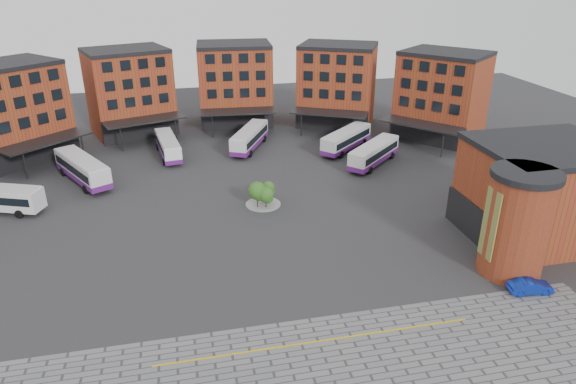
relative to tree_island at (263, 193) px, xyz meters
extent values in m
plane|color=#28282B|center=(-1.88, -11.49, -1.82)|extent=(160.00, 160.00, 0.00)
cube|color=gold|center=(0.12, -25.49, -1.79)|extent=(26.00, 0.15, 0.02)
cube|color=maroon|center=(-33.33, 25.43, 5.18)|extent=(16.35, 16.13, 14.00)
cube|color=black|center=(-30.08, 21.83, 0.18)|extent=(10.00, 9.07, 4.00)
cube|color=black|center=(-33.33, 25.43, 12.48)|extent=(16.55, 16.35, 0.60)
cube|color=black|center=(-29.95, 21.68, 7.38)|extent=(8.60, 7.77, 8.00)
cube|color=black|center=(-28.51, 20.08, 2.18)|extent=(12.61, 11.97, 0.25)
cylinder|color=black|center=(-30.69, 15.70, 0.18)|extent=(0.20, 0.20, 4.00)
cylinder|color=black|center=(-23.93, 21.79, 0.18)|extent=(0.20, 0.20, 4.00)
cube|color=maroon|center=(-17.18, 34.95, 5.18)|extent=(15.55, 13.69, 14.00)
cube|color=black|center=(-15.60, 30.36, 0.18)|extent=(12.45, 4.71, 4.00)
cube|color=black|center=(-17.18, 34.95, 12.48)|extent=(15.65, 13.97, 0.60)
cube|color=black|center=(-15.54, 30.17, 7.38)|extent=(10.87, 3.87, 8.00)
cube|color=black|center=(-14.84, 28.14, 2.18)|extent=(13.72, 8.39, 0.25)
cylinder|color=black|center=(-18.55, 24.95, 0.18)|extent=(0.20, 0.20, 4.00)
cylinder|color=black|center=(-9.95, 27.92, 0.18)|extent=(0.20, 0.20, 4.00)
cube|color=maroon|center=(1.40, 37.39, 5.18)|extent=(13.67, 10.88, 14.00)
cube|color=black|center=(1.06, 32.55, 0.18)|extent=(13.00, 1.41, 4.00)
cube|color=black|center=(1.40, 37.39, 12.48)|extent=(13.69, 11.18, 0.60)
cube|color=black|center=(1.05, 32.35, 7.38)|extent=(11.42, 0.95, 8.00)
cube|color=black|center=(0.90, 30.21, 2.18)|extent=(13.28, 5.30, 0.25)
cylinder|color=black|center=(-3.77, 28.73, 0.18)|extent=(0.20, 0.20, 4.00)
cylinder|color=black|center=(5.31, 28.10, 0.18)|extent=(0.20, 0.20, 4.00)
cube|color=maroon|center=(19.46, 32.38, 5.18)|extent=(16.12, 14.81, 14.00)
cube|color=black|center=(17.26, 28.06, 0.18)|extent=(11.81, 6.35, 4.00)
cube|color=black|center=(19.46, 32.38, 12.48)|extent=(16.26, 15.08, 0.60)
cube|color=black|center=(17.17, 27.88, 7.38)|extent=(10.26, 5.33, 8.00)
cube|color=black|center=(16.19, 25.97, 2.18)|extent=(13.58, 9.82, 0.25)
cylinder|color=black|center=(11.32, 26.43, 0.18)|extent=(0.20, 0.20, 4.00)
cylinder|color=black|center=(19.43, 22.30, 0.18)|extent=(0.20, 0.20, 4.00)
cube|color=maroon|center=(34.12, 20.72, 5.18)|extent=(16.02, 16.39, 14.00)
cube|color=black|center=(30.41, 17.60, 0.18)|extent=(8.74, 10.28, 4.00)
cube|color=black|center=(34.12, 20.72, 12.48)|extent=(16.25, 16.58, 0.60)
cube|color=black|center=(30.26, 17.47, 7.38)|extent=(7.47, 8.86, 8.00)
cube|color=black|center=(28.61, 16.09, 2.18)|extent=(11.73, 12.79, 0.25)
cylinder|color=black|center=(24.31, 18.42, 0.18)|extent=(0.20, 0.20, 4.00)
cylinder|color=black|center=(30.15, 11.45, 0.18)|extent=(0.20, 0.20, 4.00)
cube|color=maroon|center=(28.12, -13.49, 3.18)|extent=(14.00, 12.00, 10.00)
cube|color=black|center=(28.12, -13.49, 8.48)|extent=(14.40, 12.40, 0.60)
cube|color=black|center=(21.02, -13.49, 0.18)|extent=(0.40, 12.00, 4.00)
cylinder|color=maroon|center=(21.12, -19.49, 3.18)|extent=(6.00, 6.00, 10.00)
cylinder|color=black|center=(21.12, -19.49, 8.48)|extent=(6.40, 6.40, 0.60)
cube|color=orange|center=(18.22, -19.49, 3.68)|extent=(0.12, 2.20, 7.00)
cylinder|color=gray|center=(0.12, 0.51, -1.76)|extent=(4.40, 4.40, 0.12)
cylinder|color=#332114|center=(-0.68, -0.09, -1.01)|extent=(0.14, 0.14, 1.61)
sphere|color=#22501A|center=(-0.68, -0.09, 0.44)|extent=(2.26, 2.26, 2.26)
sphere|color=#22501A|center=(-0.48, -0.24, -0.04)|extent=(1.58, 1.58, 1.58)
cylinder|color=#332114|center=(0.92, 1.11, -1.10)|extent=(0.14, 0.14, 1.43)
sphere|color=#22501A|center=(0.92, 1.11, 0.18)|extent=(1.63, 1.63, 1.63)
sphere|color=#22501A|center=(1.12, 0.96, -0.25)|extent=(1.14, 1.14, 1.14)
cylinder|color=#332114|center=(0.32, -0.49, -1.18)|extent=(0.14, 0.14, 1.28)
sphere|color=#22501A|center=(0.32, -0.49, -0.02)|extent=(1.96, 1.96, 1.96)
sphere|color=#22501A|center=(0.52, -0.64, -0.41)|extent=(1.37, 1.37, 1.37)
cylinder|color=black|center=(-28.79, 3.05, -1.30)|extent=(1.09, 0.67, 1.05)
cylinder|color=black|center=(-27.85, 5.49, -1.30)|extent=(1.09, 0.67, 1.05)
cube|color=silver|center=(-22.82, 13.07, 0.22)|extent=(8.69, 12.42, 2.81)
cube|color=black|center=(-22.82, 13.07, 0.42)|extent=(8.25, 11.57, 1.09)
cube|color=silver|center=(-22.82, 13.07, 1.69)|extent=(8.34, 11.93, 0.14)
cube|color=black|center=(-25.86, 18.49, 0.48)|extent=(2.19, 1.30, 1.26)
cube|color=#5D1A76|center=(-22.82, 13.07, -0.78)|extent=(8.75, 12.48, 0.80)
cylinder|color=black|center=(-26.05, 15.90, -1.24)|extent=(0.86, 1.17, 1.15)
cylinder|color=black|center=(-23.54, 17.30, -1.24)|extent=(0.86, 1.17, 1.15)
cylinder|color=black|center=(-22.09, 8.84, -1.24)|extent=(0.86, 1.17, 1.15)
cylinder|color=black|center=(-19.58, 10.25, -1.24)|extent=(0.86, 1.17, 1.15)
cube|color=white|center=(-11.31, 20.90, -0.03)|extent=(4.06, 11.31, 2.46)
cube|color=black|center=(-11.31, 20.90, 0.14)|extent=(3.99, 10.44, 0.96)
cube|color=silver|center=(-11.31, 20.90, 1.25)|extent=(3.90, 10.86, 0.12)
cube|color=black|center=(-12.08, 26.28, 0.19)|extent=(2.13, 0.42, 1.11)
cube|color=#5D1A76|center=(-11.31, 20.90, -0.91)|extent=(4.10, 11.35, 0.70)
cylinder|color=black|center=(-13.05, 24.23, -1.31)|extent=(0.44, 1.04, 1.01)
cylinder|color=black|center=(-10.56, 24.58, -1.31)|extent=(0.44, 1.04, 1.01)
cylinder|color=black|center=(-12.05, 17.22, -1.31)|extent=(0.44, 1.04, 1.01)
cylinder|color=black|center=(-9.56, 17.57, -1.31)|extent=(0.44, 1.04, 1.01)
cube|color=silver|center=(1.64, 21.87, 0.09)|extent=(7.71, 11.78, 2.64)
cube|color=black|center=(1.64, 21.87, 0.28)|extent=(7.34, 10.96, 1.02)
cube|color=silver|center=(1.64, 21.87, 1.46)|extent=(7.40, 11.31, 0.13)
cube|color=black|center=(4.25, 27.07, 0.33)|extent=(2.10, 1.13, 1.18)
cube|color=#5D1A76|center=(1.64, 21.87, -0.85)|extent=(7.76, 11.83, 0.75)
cylinder|color=black|center=(2.14, 25.86, -1.28)|extent=(0.77, 1.11, 1.08)
cylinder|color=black|center=(4.54, 24.65, -1.28)|extent=(0.77, 1.11, 1.08)
cylinder|color=black|center=(-1.26, 19.09, -1.28)|extent=(0.77, 1.11, 1.08)
cylinder|color=black|center=(1.14, 17.88, -1.28)|extent=(0.77, 1.11, 1.08)
cube|color=silver|center=(16.70, 17.83, 0.07)|extent=(10.42, 9.83, 2.60)
cube|color=black|center=(16.70, 17.83, 0.25)|extent=(9.77, 9.25, 1.01)
cube|color=silver|center=(16.70, 17.83, 1.42)|extent=(10.01, 9.44, 0.13)
cube|color=black|center=(20.94, 21.70, 0.31)|extent=(1.61, 1.75, 1.17)
cube|color=#5D1A76|center=(16.70, 17.83, -0.86)|extent=(10.48, 9.89, 0.74)
cylinder|color=black|center=(18.57, 21.33, -1.29)|extent=(1.00, 0.95, 1.06)
cylinder|color=black|center=(20.36, 19.37, -1.29)|extent=(1.00, 0.95, 1.06)
cylinder|color=black|center=(13.04, 16.30, -1.29)|extent=(1.00, 0.95, 1.06)
cylinder|color=black|center=(14.83, 14.33, -1.29)|extent=(1.00, 0.95, 1.06)
cube|color=silver|center=(18.69, 10.78, 0.07)|extent=(10.36, 9.89, 2.60)
cube|color=black|center=(18.69, 10.78, 0.25)|extent=(9.72, 9.30, 1.01)
cube|color=silver|center=(18.69, 10.78, 1.42)|extent=(9.94, 9.49, 0.13)
cube|color=black|center=(22.90, 14.68, 0.30)|extent=(1.62, 1.73, 1.17)
cube|color=#5D1A76|center=(18.69, 10.78, -0.86)|extent=(10.42, 9.94, 0.74)
cylinder|color=black|center=(20.53, 14.29, -1.29)|extent=(0.99, 0.96, 1.06)
cylinder|color=black|center=(22.33, 12.35, -1.29)|extent=(0.99, 0.96, 1.06)
cylinder|color=black|center=(15.05, 9.21, -1.29)|extent=(0.99, 0.96, 1.06)
cylinder|color=black|center=(16.86, 7.27, -1.29)|extent=(0.99, 0.96, 1.06)
imported|color=#0B2395|center=(20.92, -23.19, -1.15)|extent=(4.18, 1.88, 1.33)
camera|label=1|loc=(-9.24, -56.82, 26.12)|focal=32.00mm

